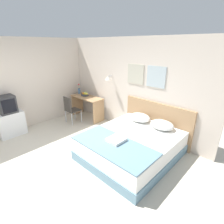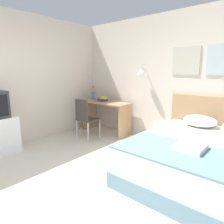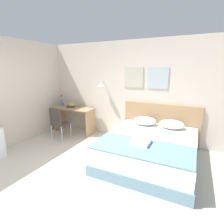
{
  "view_description": "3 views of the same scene",
  "coord_description": "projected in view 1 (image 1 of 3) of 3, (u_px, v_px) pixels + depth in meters",
  "views": [
    {
      "loc": [
        3.19,
        -1.26,
        2.48
      ],
      "look_at": [
        0.24,
        1.83,
        0.79
      ],
      "focal_mm": 28.0,
      "sensor_mm": 36.0,
      "label": 1
    },
    {
      "loc": [
        1.82,
        -1.25,
        1.51
      ],
      "look_at": [
        -0.35,
        1.29,
        0.82
      ],
      "focal_mm": 32.0,
      "sensor_mm": 36.0,
      "label": 2
    },
    {
      "loc": [
        1.9,
        -1.82,
        1.92
      ],
      "look_at": [
        0.15,
        1.76,
        0.93
      ],
      "focal_mm": 28.0,
      "sensor_mm": 36.0,
      "label": 3
    }
  ],
  "objects": [
    {
      "name": "pillow_left",
      "position": [
        140.0,
        117.0,
        4.61
      ],
      "size": [
        0.57,
        0.45,
        0.19
      ],
      "color": "white",
      "rests_on": "bed"
    },
    {
      "name": "desk_chair",
      "position": [
        70.0,
        108.0,
        5.63
      ],
      "size": [
        0.41,
        0.41,
        0.9
      ],
      "color": "#3D3833",
      "rests_on": "ground_plane"
    },
    {
      "name": "flower_vase",
      "position": [
        79.0,
        90.0,
        6.29
      ],
      "size": [
        0.08,
        0.08,
        0.36
      ],
      "color": "#4C7099",
      "rests_on": "desk"
    },
    {
      "name": "fruit_bowl",
      "position": [
        85.0,
        94.0,
        6.09
      ],
      "size": [
        0.29,
        0.26,
        0.13
      ],
      "color": "#333842",
      "rests_on": "desk"
    },
    {
      "name": "tv_stand",
      "position": [
        11.0,
        124.0,
        4.96
      ],
      "size": [
        0.42,
        0.68,
        0.69
      ],
      "color": "white",
      "rests_on": "ground_plane"
    },
    {
      "name": "folded_towel_near_foot",
      "position": [
        116.0,
        140.0,
        3.64
      ],
      "size": [
        0.32,
        0.35,
        0.06
      ],
      "color": "white",
      "rests_on": "throw_blanket"
    },
    {
      "name": "bed",
      "position": [
        131.0,
        146.0,
        4.03
      ],
      "size": [
        1.81,
        2.07,
        0.55
      ],
      "color": "#66899E",
      "rests_on": "ground_plane"
    },
    {
      "name": "throw_blanket",
      "position": [
        113.0,
        145.0,
        3.52
      ],
      "size": [
        1.76,
        0.83,
        0.02
      ],
      "color": "#66899E",
      "rests_on": "bed"
    },
    {
      "name": "pillow_right",
      "position": [
        162.0,
        125.0,
        4.2
      ],
      "size": [
        0.57,
        0.45,
        0.19
      ],
      "color": "white",
      "rests_on": "bed"
    },
    {
      "name": "wall_back",
      "position": [
        126.0,
        85.0,
        5.12
      ],
      "size": [
        5.23,
        0.31,
        2.65
      ],
      "color": "beige",
      "rests_on": "ground_plane"
    },
    {
      "name": "television",
      "position": [
        7.0,
        104.0,
        4.74
      ],
      "size": [
        0.41,
        0.42,
        0.48
      ],
      "color": "#2D2D30",
      "rests_on": "tv_stand"
    },
    {
      "name": "headboard",
      "position": [
        156.0,
        122.0,
        4.66
      ],
      "size": [
        1.93,
        0.06,
        1.06
      ],
      "color": "#A87F56",
      "rests_on": "ground_plane"
    },
    {
      "name": "desk",
      "position": [
        87.0,
        103.0,
        6.06
      ],
      "size": [
        1.21,
        0.5,
        0.77
      ],
      "color": "#A87F56",
      "rests_on": "ground_plane"
    },
    {
      "name": "ground_plane",
      "position": [
        46.0,
        165.0,
        3.8
      ],
      "size": [
        24.0,
        24.0,
        0.0
      ],
      "primitive_type": "plane",
      "color": "beige"
    }
  ]
}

